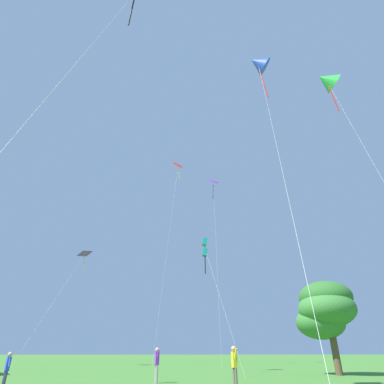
{
  "coord_description": "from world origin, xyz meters",
  "views": [
    {
      "loc": [
        -0.62,
        -3.21,
        1.58
      ],
      "look_at": [
        1.68,
        26.98,
        16.85
      ],
      "focal_mm": 29.65,
      "sensor_mm": 36.0,
      "label": 1
    }
  ],
  "objects_px": {
    "kite_teal_box": "(205,248)",
    "kite_black_large": "(83,257)",
    "tree_left_oak": "(325,309)",
    "kite_green_small": "(327,81)",
    "person_near_tree": "(157,361)",
    "kite_purple_streamer": "(213,188)",
    "person_with_spool": "(7,367)",
    "kite_blue_delta": "(258,63)",
    "person_in_red_shirt": "(234,363)",
    "kite_red_high": "(177,173)"
  },
  "relations": [
    {
      "from": "person_in_red_shirt",
      "to": "person_near_tree",
      "type": "xyz_separation_m",
      "value": [
        -3.74,
        3.88,
        -0.02
      ]
    },
    {
      "from": "kite_teal_box",
      "to": "kite_black_large",
      "type": "bearing_deg",
      "value": 140.57
    },
    {
      "from": "kite_blue_delta",
      "to": "person_in_red_shirt",
      "type": "distance_m",
      "value": 21.6
    },
    {
      "from": "kite_teal_box",
      "to": "tree_left_oak",
      "type": "distance_m",
      "value": 11.92
    },
    {
      "from": "person_near_tree",
      "to": "person_with_spool",
      "type": "relative_size",
      "value": 1.14
    },
    {
      "from": "person_near_tree",
      "to": "tree_left_oak",
      "type": "distance_m",
      "value": 14.72
    },
    {
      "from": "kite_teal_box",
      "to": "kite_blue_delta",
      "type": "height_order",
      "value": "kite_blue_delta"
    },
    {
      "from": "person_near_tree",
      "to": "kite_black_large",
      "type": "bearing_deg",
      "value": 116.04
    },
    {
      "from": "kite_teal_box",
      "to": "kite_black_large",
      "type": "distance_m",
      "value": 19.57
    },
    {
      "from": "kite_purple_streamer",
      "to": "kite_blue_delta",
      "type": "height_order",
      "value": "kite_purple_streamer"
    },
    {
      "from": "kite_purple_streamer",
      "to": "kite_teal_box",
      "type": "distance_m",
      "value": 22.81
    },
    {
      "from": "kite_teal_box",
      "to": "kite_blue_delta",
      "type": "xyz_separation_m",
      "value": [
        3.1,
        -12.98,
        11.54
      ]
    },
    {
      "from": "kite_red_high",
      "to": "person_with_spool",
      "type": "distance_m",
      "value": 37.68
    },
    {
      "from": "kite_green_small",
      "to": "kite_blue_delta",
      "type": "relative_size",
      "value": 0.88
    },
    {
      "from": "kite_purple_streamer",
      "to": "kite_blue_delta",
      "type": "bearing_deg",
      "value": -90.92
    },
    {
      "from": "kite_teal_box",
      "to": "person_with_spool",
      "type": "xyz_separation_m",
      "value": [
        -10.94,
        -13.25,
        -9.92
      ]
    },
    {
      "from": "kite_black_large",
      "to": "person_with_spool",
      "type": "bearing_deg",
      "value": -80.92
    },
    {
      "from": "kite_green_small",
      "to": "kite_black_large",
      "type": "bearing_deg",
      "value": 130.5
    },
    {
      "from": "kite_green_small",
      "to": "kite_teal_box",
      "type": "xyz_separation_m",
      "value": [
        -7.68,
        14.23,
        -8.71
      ]
    },
    {
      "from": "kite_blue_delta",
      "to": "tree_left_oak",
      "type": "distance_m",
      "value": 20.55
    },
    {
      "from": "kite_teal_box",
      "to": "tree_left_oak",
      "type": "bearing_deg",
      "value": -26.57
    },
    {
      "from": "person_in_red_shirt",
      "to": "tree_left_oak",
      "type": "height_order",
      "value": "tree_left_oak"
    },
    {
      "from": "person_in_red_shirt",
      "to": "kite_teal_box",
      "type": "bearing_deg",
      "value": 88.56
    },
    {
      "from": "kite_blue_delta",
      "to": "person_in_red_shirt",
      "type": "relative_size",
      "value": 12.82
    },
    {
      "from": "kite_green_small",
      "to": "person_near_tree",
      "type": "distance_m",
      "value": 22.31
    },
    {
      "from": "kite_green_small",
      "to": "tree_left_oak",
      "type": "xyz_separation_m",
      "value": [
        1.42,
        9.68,
        -14.93
      ]
    },
    {
      "from": "kite_black_large",
      "to": "kite_green_small",
      "type": "bearing_deg",
      "value": -49.5
    },
    {
      "from": "kite_green_small",
      "to": "kite_blue_delta",
      "type": "bearing_deg",
      "value": 164.64
    },
    {
      "from": "tree_left_oak",
      "to": "kite_black_large",
      "type": "bearing_deg",
      "value": 144.97
    },
    {
      "from": "kite_teal_box",
      "to": "kite_green_small",
      "type": "bearing_deg",
      "value": -61.66
    },
    {
      "from": "person_in_red_shirt",
      "to": "person_near_tree",
      "type": "distance_m",
      "value": 5.39
    },
    {
      "from": "person_near_tree",
      "to": "kite_red_high",
      "type": "bearing_deg",
      "value": 86.36
    },
    {
      "from": "kite_teal_box",
      "to": "tree_left_oak",
      "type": "height_order",
      "value": "kite_teal_box"
    },
    {
      "from": "kite_purple_streamer",
      "to": "kite_blue_delta",
      "type": "xyz_separation_m",
      "value": [
        -0.47,
        -29.36,
        -3.93
      ]
    },
    {
      "from": "kite_black_large",
      "to": "person_in_red_shirt",
      "type": "bearing_deg",
      "value": -60.82
    },
    {
      "from": "kite_teal_box",
      "to": "person_near_tree",
      "type": "distance_m",
      "value": 14.61
    },
    {
      "from": "kite_green_small",
      "to": "kite_purple_streamer",
      "type": "xyz_separation_m",
      "value": [
        -4.1,
        30.61,
        6.76
      ]
    },
    {
      "from": "kite_teal_box",
      "to": "person_in_red_shirt",
      "type": "bearing_deg",
      "value": -91.44
    },
    {
      "from": "kite_red_high",
      "to": "tree_left_oak",
      "type": "height_order",
      "value": "kite_red_high"
    },
    {
      "from": "kite_blue_delta",
      "to": "kite_purple_streamer",
      "type": "bearing_deg",
      "value": 89.08
    },
    {
      "from": "person_with_spool",
      "to": "tree_left_oak",
      "type": "xyz_separation_m",
      "value": [
        20.04,
        8.7,
        3.69
      ]
    },
    {
      "from": "kite_purple_streamer",
      "to": "person_near_tree",
      "type": "distance_m",
      "value": 37.34
    },
    {
      "from": "kite_teal_box",
      "to": "person_in_red_shirt",
      "type": "xyz_separation_m",
      "value": [
        -0.35,
        -13.93,
        -9.76
      ]
    },
    {
      "from": "kite_teal_box",
      "to": "person_near_tree",
      "type": "xyz_separation_m",
      "value": [
        -4.09,
        -10.05,
        -9.78
      ]
    },
    {
      "from": "kite_purple_streamer",
      "to": "kite_black_large",
      "type": "xyz_separation_m",
      "value": [
        -18.61,
        -4.02,
        -13.41
      ]
    },
    {
      "from": "kite_teal_box",
      "to": "kite_black_large",
      "type": "xyz_separation_m",
      "value": [
        -15.04,
        12.36,
        2.06
      ]
    },
    {
      "from": "kite_purple_streamer",
      "to": "kite_teal_box",
      "type": "relative_size",
      "value": 2.4
    },
    {
      "from": "kite_black_large",
      "to": "person_with_spool",
      "type": "height_order",
      "value": "kite_black_large"
    },
    {
      "from": "person_in_red_shirt",
      "to": "kite_red_high",
      "type": "bearing_deg",
      "value": 94.87
    },
    {
      "from": "kite_purple_streamer",
      "to": "person_near_tree",
      "type": "xyz_separation_m",
      "value": [
        -7.66,
        -26.43,
        -25.25
      ]
    }
  ]
}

